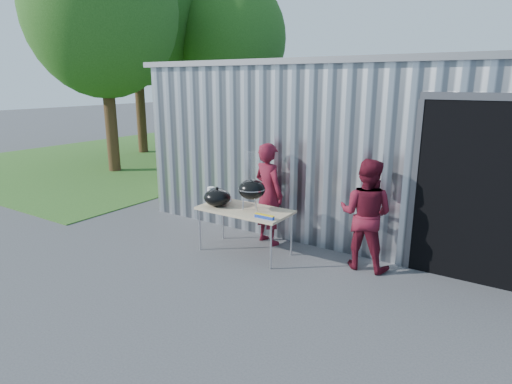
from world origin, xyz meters
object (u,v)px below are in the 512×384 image
Objects in this scene: kettle_grill at (252,184)px; person_bystander at (366,214)px; person_cook at (268,194)px; folding_table at (245,211)px.

kettle_grill is 1.79m from person_bystander.
person_cook is 1.05× the size of person_bystander.
person_cook is at bearing 82.84° from folding_table.
person_cook is at bearing 94.95° from kettle_grill.
person_bystander is (1.74, -0.08, -0.04)m from person_cook.
folding_table is 0.48m from kettle_grill.
person_cook is (0.08, 0.60, 0.17)m from folding_table.
person_cook is 1.74m from person_bystander.
kettle_grill is at bearing 8.43° from folding_table.
kettle_grill is at bearing 15.09° from person_bystander.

